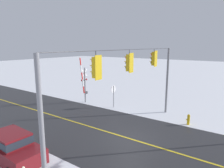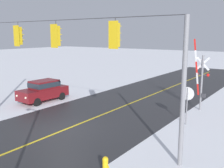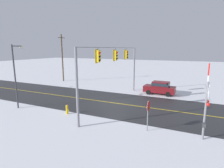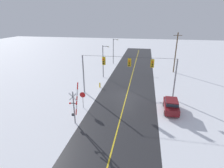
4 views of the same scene
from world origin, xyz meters
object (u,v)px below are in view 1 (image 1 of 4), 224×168
parked_car_maroon (12,146)px  stop_sign (113,91)px  fire_hydrant (188,119)px  railroad_crossing (84,82)px

parked_car_maroon → stop_sign: bearing=-174.1°
parked_car_maroon → fire_hydrant: 13.10m
fire_hydrant → parked_car_maroon: bearing=-30.2°
parked_car_maroon → fire_hydrant: parked_car_maroon is taller
railroad_crossing → stop_sign: bearing=95.7°
parked_car_maroon → fire_hydrant: size_ratio=4.82×
fire_hydrant → railroad_crossing: bearing=-89.9°
stop_sign → railroad_crossing: size_ratio=0.46×
stop_sign → fire_hydrant: bearing=87.4°
stop_sign → fire_hydrant: 7.91m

